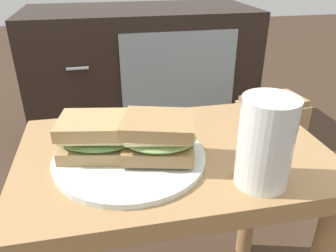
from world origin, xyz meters
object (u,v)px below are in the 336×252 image
at_px(tv_cabinet, 142,75).
at_px(sandwich_back, 159,136).
at_px(sandwich_front, 99,137).
at_px(paper_bag, 267,145).
at_px(beer_glass, 265,143).
at_px(plate, 130,157).

height_order(tv_cabinet, sandwich_back, tv_cabinet).
xyz_separation_m(tv_cabinet, sandwich_front, (-0.20, -0.95, 0.21)).
bearing_deg(paper_bag, beer_glass, -120.65).
relative_size(sandwich_back, beer_glass, 1.03).
relative_size(sandwich_back, paper_bag, 0.41).
distance_m(tv_cabinet, paper_bag, 0.65).
height_order(sandwich_front, sandwich_back, sandwich_back).
relative_size(tv_cabinet, sandwich_front, 6.17).
bearing_deg(sandwich_back, tv_cabinet, 84.32).
bearing_deg(paper_bag, sandwich_back, -135.60).
bearing_deg(plate, sandwich_front, 163.56).
relative_size(sandwich_front, beer_glass, 1.10).
xyz_separation_m(plate, sandwich_back, (0.05, -0.01, 0.04)).
bearing_deg(tv_cabinet, paper_bag, -54.24).
bearing_deg(tv_cabinet, sandwich_back, -95.68).
bearing_deg(tv_cabinet, sandwich_front, -101.62).
height_order(tv_cabinet, beer_glass, beer_glass).
distance_m(tv_cabinet, sandwich_back, 1.01).
height_order(tv_cabinet, plate, tv_cabinet).
bearing_deg(sandwich_front, plate, -16.44).
bearing_deg(plate, tv_cabinet, 81.37).
bearing_deg(sandwich_back, plate, 163.56).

